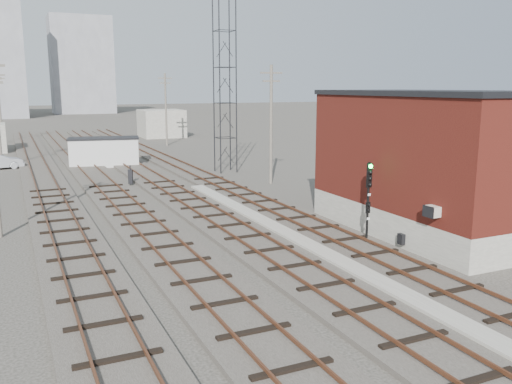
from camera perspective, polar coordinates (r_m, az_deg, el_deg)
ground at (r=70.50m, az=-14.89°, el=4.67°), size 320.00×320.00×0.00m
track_right at (r=50.70m, az=-8.02°, el=2.67°), size 3.20×90.00×0.39m
track_mid_right at (r=49.73m, az=-12.44°, el=2.36°), size 3.20×90.00×0.39m
track_mid_left at (r=49.07m, az=-17.00°, el=2.01°), size 3.20×90.00×0.39m
track_left at (r=48.72m, az=-21.66°, el=1.65°), size 3.20×90.00×0.39m
platform_curb at (r=27.14m, az=3.17°, el=-4.54°), size 0.90×28.00×0.26m
brick_building at (r=28.79m, az=17.60°, el=2.98°), size 6.54×12.20×7.22m
lattice_tower at (r=47.35m, az=-3.30°, el=11.15°), size 1.60×1.60×15.00m
utility_pole_left_c at (r=79.17m, az=-25.37°, el=8.13°), size 1.80×0.24×9.00m
utility_pole_right_a at (r=41.43m, az=1.59°, el=7.44°), size 1.80×0.24×9.00m
utility_pole_right_b at (r=69.59m, az=-9.47°, el=8.77°), size 1.80×0.24×9.00m
apartment_right at (r=160.43m, az=-17.91°, el=12.56°), size 16.00×12.00×26.00m
shed_right at (r=81.96m, az=-9.93°, el=7.12°), size 6.00×6.00×4.00m
signal_mast at (r=26.38m, az=11.76°, el=-0.40°), size 0.40×0.41×3.92m
switch_stand at (r=42.34m, az=-13.07°, el=1.61°), size 0.43×0.43×1.42m
site_trailer at (r=53.04m, az=-15.67°, el=4.11°), size 6.83×3.92×2.71m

